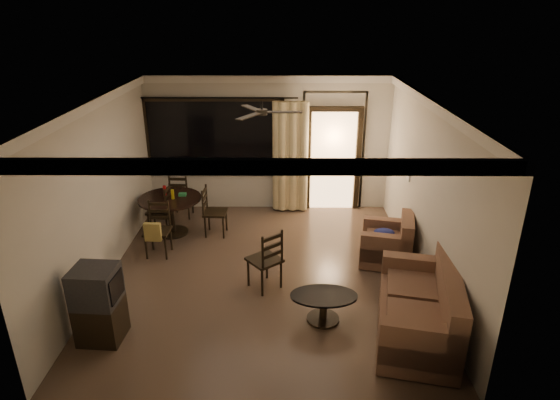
{
  "coord_description": "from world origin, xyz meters",
  "views": [
    {
      "loc": [
        0.3,
        -6.62,
        4.03
      ],
      "look_at": [
        0.26,
        0.2,
        1.21
      ],
      "focal_mm": 30.0,
      "sensor_mm": 36.0,
      "label": 1
    }
  ],
  "objects_px": {
    "dining_chair_north": "(182,203)",
    "side_chair": "(265,270)",
    "tv_cabinet": "(99,304)",
    "dining_table": "(171,205)",
    "dining_chair_south": "(158,239)",
    "dining_chair_west": "(161,218)",
    "dining_chair_east": "(215,221)",
    "sofa": "(423,312)",
    "armchair": "(389,244)",
    "coffee_table": "(324,303)"
  },
  "relations": [
    {
      "from": "dining_chair_north",
      "to": "side_chair",
      "type": "relative_size",
      "value": 0.95
    },
    {
      "from": "tv_cabinet",
      "to": "side_chair",
      "type": "height_order",
      "value": "tv_cabinet"
    },
    {
      "from": "dining_table",
      "to": "dining_chair_south",
      "type": "relative_size",
      "value": 1.23
    },
    {
      "from": "dining_chair_north",
      "to": "dining_chair_west",
      "type": "bearing_deg",
      "value": 73.55
    },
    {
      "from": "dining_chair_east",
      "to": "tv_cabinet",
      "type": "xyz_separation_m",
      "value": [
        -1.07,
        -3.05,
        0.24
      ]
    },
    {
      "from": "dining_chair_south",
      "to": "tv_cabinet",
      "type": "bearing_deg",
      "value": -91.66
    },
    {
      "from": "side_chair",
      "to": "dining_chair_south",
      "type": "bearing_deg",
      "value": -67.5
    },
    {
      "from": "dining_chair_south",
      "to": "dining_chair_north",
      "type": "relative_size",
      "value": 1.0
    },
    {
      "from": "sofa",
      "to": "armchair",
      "type": "bearing_deg",
      "value": 102.76
    },
    {
      "from": "dining_chair_east",
      "to": "dining_chair_south",
      "type": "relative_size",
      "value": 1.0
    },
    {
      "from": "dining_table",
      "to": "dining_chair_west",
      "type": "height_order",
      "value": "dining_table"
    },
    {
      "from": "dining_table",
      "to": "dining_chair_east",
      "type": "xyz_separation_m",
      "value": [
        0.83,
        -0.05,
        -0.3
      ]
    },
    {
      "from": "sofa",
      "to": "dining_table",
      "type": "bearing_deg",
      "value": 154.6
    },
    {
      "from": "dining_table",
      "to": "tv_cabinet",
      "type": "xyz_separation_m",
      "value": [
        -0.23,
        -3.1,
        -0.05
      ]
    },
    {
      "from": "armchair",
      "to": "dining_chair_west",
      "type": "bearing_deg",
      "value": 177.85
    },
    {
      "from": "side_chair",
      "to": "armchair",
      "type": "bearing_deg",
      "value": 161.91
    },
    {
      "from": "dining_chair_west",
      "to": "sofa",
      "type": "bearing_deg",
      "value": 56.52
    },
    {
      "from": "sofa",
      "to": "coffee_table",
      "type": "distance_m",
      "value": 1.3
    },
    {
      "from": "dining_table",
      "to": "side_chair",
      "type": "distance_m",
      "value": 2.65
    },
    {
      "from": "dining_chair_north",
      "to": "tv_cabinet",
      "type": "distance_m",
      "value": 3.9
    },
    {
      "from": "tv_cabinet",
      "to": "side_chair",
      "type": "distance_m",
      "value": 2.42
    },
    {
      "from": "dining_chair_east",
      "to": "dining_chair_west",
      "type": "bearing_deg",
      "value": 88.22
    },
    {
      "from": "dining_table",
      "to": "tv_cabinet",
      "type": "bearing_deg",
      "value": -94.3
    },
    {
      "from": "dining_chair_south",
      "to": "dining_chair_north",
      "type": "xyz_separation_m",
      "value": [
        0.09,
        1.64,
        -0.02
      ]
    },
    {
      "from": "dining_chair_south",
      "to": "dining_chair_north",
      "type": "height_order",
      "value": "same"
    },
    {
      "from": "dining_chair_south",
      "to": "armchair",
      "type": "xyz_separation_m",
      "value": [
        3.96,
        -0.22,
        0.04
      ]
    },
    {
      "from": "dining_chair_south",
      "to": "dining_chair_east",
      "type": "bearing_deg",
      "value": 45.7
    },
    {
      "from": "dining_table",
      "to": "dining_chair_south",
      "type": "xyz_separation_m",
      "value": [
        -0.05,
        -0.86,
        -0.27
      ]
    },
    {
      "from": "dining_chair_north",
      "to": "tv_cabinet",
      "type": "relative_size",
      "value": 0.91
    },
    {
      "from": "dining_chair_west",
      "to": "armchair",
      "type": "relative_size",
      "value": 0.96
    },
    {
      "from": "dining_chair_east",
      "to": "tv_cabinet",
      "type": "distance_m",
      "value": 3.24
    },
    {
      "from": "dining_chair_east",
      "to": "sofa",
      "type": "bearing_deg",
      "value": -130.91
    },
    {
      "from": "dining_chair_west",
      "to": "side_chair",
      "type": "bearing_deg",
      "value": 50.2
    },
    {
      "from": "sofa",
      "to": "armchair",
      "type": "relative_size",
      "value": 1.97
    },
    {
      "from": "side_chair",
      "to": "sofa",
      "type": "bearing_deg",
      "value": 111.77
    },
    {
      "from": "dining_chair_west",
      "to": "side_chair",
      "type": "height_order",
      "value": "side_chair"
    },
    {
      "from": "dining_chair_south",
      "to": "sofa",
      "type": "relative_size",
      "value": 0.49
    },
    {
      "from": "dining_chair_east",
      "to": "armchair",
      "type": "height_order",
      "value": "dining_chair_east"
    },
    {
      "from": "dining_chair_west",
      "to": "dining_chair_north",
      "type": "height_order",
      "value": "same"
    },
    {
      "from": "dining_chair_west",
      "to": "dining_chair_south",
      "type": "bearing_deg",
      "value": 14.04
    },
    {
      "from": "dining_chair_south",
      "to": "tv_cabinet",
      "type": "relative_size",
      "value": 0.91
    },
    {
      "from": "dining_table",
      "to": "dining_chair_east",
      "type": "bearing_deg",
      "value": -3.15
    },
    {
      "from": "dining_chair_east",
      "to": "dining_table",
      "type": "bearing_deg",
      "value": 89.92
    },
    {
      "from": "dining_chair_west",
      "to": "side_chair",
      "type": "relative_size",
      "value": 0.95
    },
    {
      "from": "side_chair",
      "to": "dining_chair_west",
      "type": "bearing_deg",
      "value": -82.06
    },
    {
      "from": "dining_chair_south",
      "to": "dining_table",
      "type": "bearing_deg",
      "value": 89.89
    },
    {
      "from": "dining_table",
      "to": "armchair",
      "type": "height_order",
      "value": "dining_table"
    },
    {
      "from": "dining_chair_west",
      "to": "dining_chair_north",
      "type": "bearing_deg",
      "value": 163.55
    },
    {
      "from": "dining_chair_south",
      "to": "armchair",
      "type": "height_order",
      "value": "dining_chair_south"
    },
    {
      "from": "dining_chair_east",
      "to": "tv_cabinet",
      "type": "relative_size",
      "value": 0.91
    }
  ]
}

